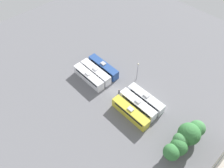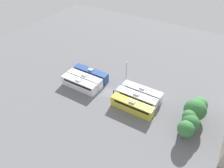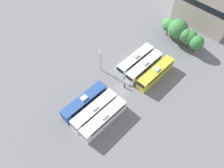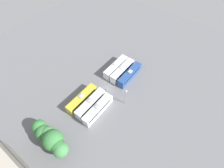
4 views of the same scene
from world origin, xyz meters
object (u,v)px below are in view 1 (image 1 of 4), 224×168
bus_4 (138,105)px  tree_5 (171,152)px  bus_1 (96,72)px  tree_0 (197,128)px  bus_0 (104,67)px  worker_person (119,92)px  light_pole (138,69)px  tree_2 (189,134)px  tree_4 (179,147)px  bus_5 (130,112)px  bus_3 (146,99)px  bus_2 (89,77)px  tree_1 (193,130)px  tree_3 (180,141)px

bus_4 → tree_5: size_ratio=2.18×
bus_1 → tree_0: bearing=97.6°
bus_0 → tree_5: 33.20m
worker_person → light_pole: 8.81m
bus_1 → tree_2: bearing=92.2°
tree_4 → light_pole: bearing=-115.7°
bus_5 → tree_0: size_ratio=2.10×
bus_0 → bus_3: 17.56m
bus_3 → light_pole: light_pole is taller
tree_4 → tree_5: tree_4 is taller
tree_0 → bus_1: bearing=-82.4°
light_pole → bus_0: bearing=-63.4°
bus_2 → bus_0: bearing=-179.6°
tree_1 → tree_5: tree_1 is taller
bus_5 → worker_person: bus_5 is taller
bus_5 → tree_1: bearing=111.7°
tree_0 → tree_5: bearing=-4.0°
bus_3 → tree_2: tree_2 is taller
light_pole → tree_4: 25.17m
bus_1 → tree_2: 32.45m
bus_0 → bus_5: (6.29, 17.70, 0.00)m
bus_1 → tree_5: bearing=81.1°
bus_4 → tree_0: (-4.09, 15.43, 1.91)m
bus_3 → worker_person: (3.12, -7.48, -0.88)m
bus_1 → bus_4: (-0.29, 17.31, 0.00)m
tree_3 → bus_3: bearing=-108.8°
bus_0 → tree_4: (5.98, 32.49, 1.83)m
bus_4 → bus_2: bearing=-79.6°
bus_4 → worker_person: bus_4 is taller
bus_5 → bus_0: bearing=-109.6°
bus_5 → tree_2: bearing=106.3°
worker_person → light_pole: bearing=-178.2°
bus_3 → light_pole: size_ratio=1.71×
bus_0 → tree_2: 32.50m
bus_5 → light_pole: 14.03m
bus_2 → bus_4: bearing=100.4°
bus_1 → bus_2: size_ratio=1.00×
bus_0 → tree_3: bearing=81.6°
bus_3 → tree_5: (8.43, 14.55, 1.75)m
tree_1 → tree_5: 7.93m
bus_3 → bus_5: size_ratio=1.00×
bus_2 → worker_person: (-3.17, 10.03, -0.88)m
bus_1 → tree_5: size_ratio=2.18×
bus_0 → tree_4: tree_4 is taller
bus_0 → bus_3: size_ratio=1.00×
tree_5 → tree_2: bearing=177.8°
worker_person → tree_0: bearing=100.2°
tree_5 → bus_5: bearing=-97.8°
tree_2 → tree_3: bearing=-9.3°
bus_3 → bus_4: 3.12m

